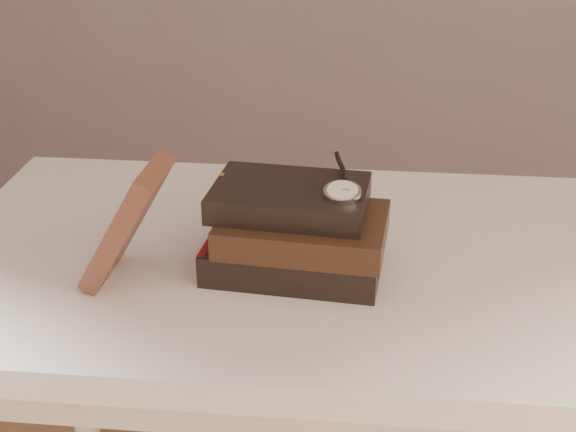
# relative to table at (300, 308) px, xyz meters

# --- Properties ---
(table) EXTENTS (1.00, 0.60, 0.75)m
(table) POSITION_rel_table_xyz_m (0.00, 0.00, 0.00)
(table) COLOR silver
(table) RESTS_ON ground
(book_stack) EXTENTS (0.24, 0.18, 0.11)m
(book_stack) POSITION_rel_table_xyz_m (-0.00, -0.04, 0.15)
(book_stack) COLOR black
(book_stack) RESTS_ON table
(journal) EXTENTS (0.11, 0.11, 0.16)m
(journal) POSITION_rel_table_xyz_m (-0.21, -0.09, 0.17)
(journal) COLOR #47251B
(journal) RESTS_ON table
(pocket_watch) EXTENTS (0.05, 0.15, 0.02)m
(pocket_watch) POSITION_rel_table_xyz_m (0.06, -0.05, 0.21)
(pocket_watch) COLOR silver
(pocket_watch) RESTS_ON book_stack
(eyeglasses) EXTENTS (0.10, 0.12, 0.05)m
(eyeglasses) POSITION_rel_table_xyz_m (-0.08, 0.04, 0.16)
(eyeglasses) COLOR silver
(eyeglasses) RESTS_ON book_stack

